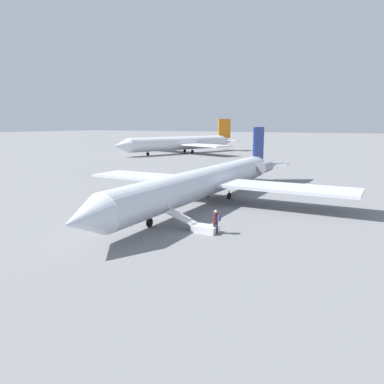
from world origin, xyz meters
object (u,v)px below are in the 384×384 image
at_px(airplane_main, 210,180).
at_px(airplane_far_center, 182,143).
at_px(passenger, 216,220).
at_px(boarding_stairs, 200,226).

height_order(airplane_main, airplane_far_center, airplane_far_center).
relative_size(airplane_far_center, passenger, 21.97).
bearing_deg(airplane_main, boarding_stairs, 21.37).
distance_m(airplane_main, airplane_far_center, 61.97).
height_order(airplane_far_center, boarding_stairs, airplane_far_center).
bearing_deg(airplane_main, passenger, 27.42).
bearing_deg(airplane_far_center, boarding_stairs, 51.07).
relative_size(boarding_stairs, passenger, 2.32).
bearing_deg(passenger, airplane_main, -62.58).
bearing_deg(passenger, boarding_stairs, 1.66).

